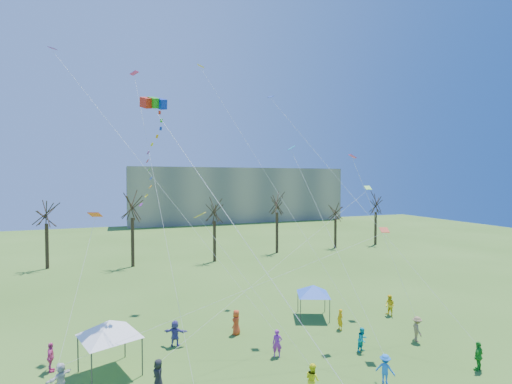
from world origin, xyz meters
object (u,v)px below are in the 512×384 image
object	(u,v)px
big_box_kite	(156,160)
canopy_tent_blue	(313,290)
canopy_tent_white	(109,328)
distant_building	(238,194)

from	to	relation	value
big_box_kite	canopy_tent_blue	distance (m)	17.01
big_box_kite	canopy_tent_white	distance (m)	10.89
big_box_kite	distant_building	bearing A→B (deg)	68.49
distant_building	canopy_tent_blue	world-z (taller)	distant_building
canopy_tent_blue	distant_building	bearing A→B (deg)	77.59
distant_building	big_box_kite	size ratio (longest dim) A/B	2.87
canopy_tent_white	canopy_tent_blue	xyz separation A→B (m)	(16.00, 3.58, -0.46)
big_box_kite	canopy_tent_blue	xyz separation A→B (m)	(13.05, 1.73, -10.77)
big_box_kite	canopy_tent_white	size ratio (longest dim) A/B	5.05
distant_building	canopy_tent_blue	xyz separation A→B (m)	(-15.64, -71.09, -5.16)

